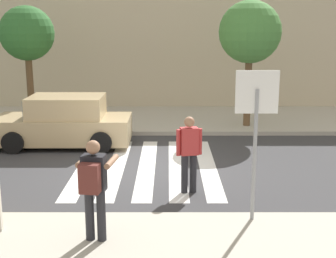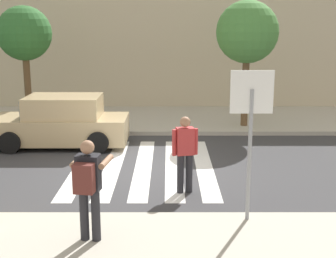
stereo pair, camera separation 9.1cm
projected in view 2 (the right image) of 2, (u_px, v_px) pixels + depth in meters
The scene contains 14 objects.
ground_plane at pixel (145, 168), 12.15m from camera, with size 120.00×120.00×0.00m, color #38383A.
sidewalk_far at pixel (153, 119), 17.98m from camera, with size 60.00×4.80×0.14m, color #B2AD9E.
building_facade_far at pixel (156, 33), 21.56m from camera, with size 56.00×4.00×6.48m, color beige.
crosswalk_stripe_0 at pixel (85, 166), 12.35m from camera, with size 0.44×5.20×0.01m, color silver.
crosswalk_stripe_1 at pixel (115, 166), 12.34m from camera, with size 0.44×5.20×0.01m, color silver.
crosswalk_stripe_2 at pixel (145, 166), 12.34m from camera, with size 0.44×5.20×0.01m, color silver.
crosswalk_stripe_3 at pixel (176, 166), 12.34m from camera, with size 0.44×5.20×0.01m, color silver.
crosswalk_stripe_4 at pixel (206, 166), 12.33m from camera, with size 0.44×5.20×0.01m, color silver.
stop_sign at pixel (253, 113), 8.25m from camera, with size 0.76×0.08×2.76m.
photographer_with_backpack at pixel (90, 182), 7.62m from camera, with size 0.66×0.90×1.72m.
pedestrian_crossing at pixel (187, 150), 10.23m from camera, with size 0.57×0.31×1.72m.
parked_car_tan at pixel (63, 123), 14.24m from camera, with size 4.10×1.92×1.55m.
street_tree_west at pixel (26, 34), 16.36m from camera, with size 1.91×1.91×4.15m.
street_tree_center at pixel (249, 33), 15.85m from camera, with size 2.13×2.13×4.32m.
Camera 2 is at (0.65, -11.61, 3.71)m, focal length 50.00 mm.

